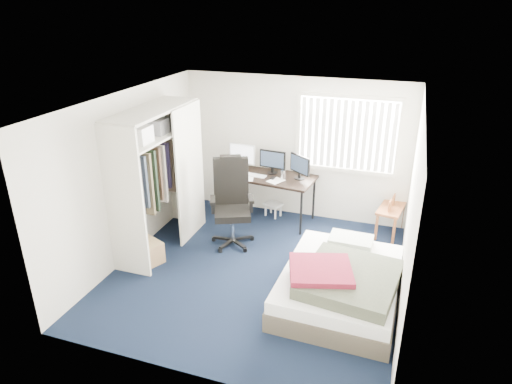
{
  "coord_description": "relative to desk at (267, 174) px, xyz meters",
  "views": [
    {
      "loc": [
        1.82,
        -5.38,
        3.7
      ],
      "look_at": [
        -0.14,
        0.4,
        1.08
      ],
      "focal_mm": 32.0,
      "sensor_mm": 36.0,
      "label": 1
    }
  ],
  "objects": [
    {
      "name": "pine_box",
      "position": [
        -1.25,
        -2.01,
        -0.68
      ],
      "size": [
        0.54,
        0.48,
        0.33
      ],
      "primitive_type": "cube",
      "rotation": [
        0.0,
        0.0,
        -0.43
      ],
      "color": "#A07650",
      "rests_on": "ground"
    },
    {
      "name": "office_chair",
      "position": [
        -0.27,
        -1.01,
        -0.3
      ],
      "size": [
        0.88,
        0.88,
        1.42
      ],
      "color": "black",
      "rests_on": "ground"
    },
    {
      "name": "closet",
      "position": [
        -1.28,
        -1.49,
        0.51
      ],
      "size": [
        0.64,
        1.84,
        2.22
      ],
      "color": "beige",
      "rests_on": "ground"
    },
    {
      "name": "desk",
      "position": [
        0.0,
        0.0,
        0.0
      ],
      "size": [
        1.76,
        0.96,
        1.29
      ],
      "color": "black",
      "rests_on": "ground"
    },
    {
      "name": "window_assembly",
      "position": [
        1.3,
        0.29,
        0.75
      ],
      "size": [
        1.72,
        0.09,
        1.32
      ],
      "color": "white",
      "rests_on": "ground"
    },
    {
      "name": "room_shell",
      "position": [
        0.4,
        -1.75,
        0.66
      ],
      "size": [
        4.2,
        4.2,
        4.2
      ],
      "color": "silver",
      "rests_on": "ground"
    },
    {
      "name": "nightstand",
      "position": [
        2.15,
        0.07,
        -0.41
      ],
      "size": [
        0.48,
        0.78,
        0.68
      ],
      "color": "brown",
      "rests_on": "ground"
    },
    {
      "name": "footstool",
      "position": [
        0.09,
        0.1,
        -0.66
      ],
      "size": [
        0.37,
        0.33,
        0.25
      ],
      "color": "white",
      "rests_on": "ground"
    },
    {
      "name": "bed",
      "position": [
        1.66,
        -2.06,
        -0.57
      ],
      "size": [
        1.54,
        2.01,
        0.65
      ],
      "color": "#463E32",
      "rests_on": "ground"
    },
    {
      "name": "ground",
      "position": [
        0.4,
        -1.75,
        -0.85
      ],
      "size": [
        4.2,
        4.2,
        0.0
      ],
      "primitive_type": "plane",
      "color": "black",
      "rests_on": "ground"
    }
  ]
}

